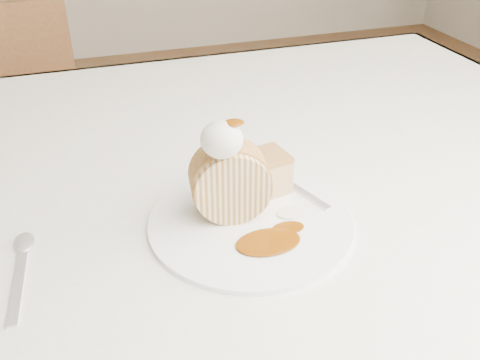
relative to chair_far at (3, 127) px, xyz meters
name	(u,v)px	position (x,y,z in m)	size (l,w,h in m)	color
table	(189,210)	(0.35, -0.82, 0.19)	(1.40, 0.90, 0.75)	silver
chair_far	(3,127)	(0.00, 0.00, 0.00)	(0.48, 0.48, 0.83)	brown
plate	(250,222)	(0.38, -1.00, 0.28)	(0.25, 0.25, 0.01)	white
roulade_slice	(230,182)	(0.36, -0.98, 0.33)	(0.09, 0.09, 0.05)	beige
cake_chunk	(265,175)	(0.42, -0.94, 0.31)	(0.06, 0.05, 0.05)	tan
whipped_cream	(222,139)	(0.35, -1.00, 0.40)	(0.05, 0.05, 0.04)	silver
caramel_drizzle	(233,118)	(0.36, -1.00, 0.42)	(0.02, 0.02, 0.01)	#6B3304
caramel_pool	(268,242)	(0.39, -1.05, 0.28)	(0.08, 0.05, 0.00)	#6B3304
fork	(300,191)	(0.47, -0.96, 0.28)	(0.02, 0.15, 0.00)	silver
spoon	(18,287)	(0.12, -1.03, 0.28)	(0.02, 0.14, 0.00)	silver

